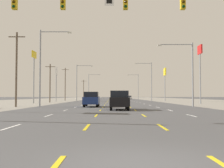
# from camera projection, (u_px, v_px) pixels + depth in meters

# --- Properties ---
(ground_plane) EXTENTS (572.00, 572.00, 0.00)m
(ground_plane) POSITION_uv_depth(u_px,v_px,m) (114.00, 101.00, 71.82)
(ground_plane) COLOR #4C4C4F
(lot_apron_left) EXTENTS (28.00, 440.00, 0.01)m
(lot_apron_left) POSITION_uv_depth(u_px,v_px,m) (19.00, 101.00, 71.83)
(lot_apron_left) COLOR gray
(lot_apron_left) RESTS_ON ground
(lot_apron_right) EXTENTS (28.00, 440.00, 0.01)m
(lot_apron_right) POSITION_uv_depth(u_px,v_px,m) (210.00, 101.00, 71.80)
(lot_apron_right) COLOR gray
(lot_apron_right) RESTS_ON ground
(lane_markings) EXTENTS (10.64, 227.60, 0.01)m
(lane_markings) POSITION_uv_depth(u_px,v_px,m) (114.00, 100.00, 110.28)
(lane_markings) COLOR white
(lane_markings) RESTS_ON ground
(signal_span_wire) EXTENTS (27.28, 0.53, 9.21)m
(signal_span_wire) POSITION_uv_depth(u_px,v_px,m) (122.00, 33.00, 17.74)
(signal_span_wire) COLOR brown
(signal_span_wire) RESTS_ON ground
(suv_center_turn_nearest) EXTENTS (1.98, 4.90, 1.98)m
(suv_center_turn_nearest) POSITION_uv_depth(u_px,v_px,m) (119.00, 100.00, 29.01)
(suv_center_turn_nearest) COLOR black
(suv_center_turn_nearest) RESTS_ON ground
(suv_inner_left_near) EXTENTS (1.98, 4.90, 1.98)m
(suv_inner_left_near) POSITION_uv_depth(u_px,v_px,m) (92.00, 99.00, 36.98)
(suv_inner_left_near) COLOR navy
(suv_inner_left_near) RESTS_ON ground
(sedan_far_left_mid) EXTENTS (1.80, 4.50, 1.46)m
(sedan_far_left_mid) POSITION_uv_depth(u_px,v_px,m) (92.00, 98.00, 91.42)
(sedan_far_left_mid) COLOR #4C196B
(sedan_far_left_mid) RESTS_ON ground
(sedan_far_left_midfar) EXTENTS (1.80, 4.50, 1.46)m
(sedan_far_left_midfar) POSITION_uv_depth(u_px,v_px,m) (97.00, 97.00, 121.66)
(sedan_far_left_midfar) COLOR black
(sedan_far_left_midfar) RESTS_ON ground
(hatchback_far_right_far) EXTENTS (1.72, 3.90, 1.54)m
(hatchback_far_right_far) POSITION_uv_depth(u_px,v_px,m) (130.00, 97.00, 123.83)
(hatchback_far_right_far) COLOR white
(hatchback_far_right_far) RESTS_ON ground
(hatchback_center_turn_farther) EXTENTS (1.72, 3.90, 1.54)m
(hatchback_center_turn_farther) POSITION_uv_depth(u_px,v_px,m) (113.00, 97.00, 128.57)
(hatchback_center_turn_farther) COLOR #4C196B
(hatchback_center_turn_farther) RESTS_ON ground
(pole_sign_left_row_1) EXTENTS (0.24, 2.63, 10.18)m
(pole_sign_left_row_1) POSITION_uv_depth(u_px,v_px,m) (34.00, 64.00, 54.27)
(pole_sign_left_row_1) COLOR gray
(pole_sign_left_row_1) RESTS_ON ground
(pole_sign_left_row_2) EXTENTS (0.24, 1.95, 9.15)m
(pole_sign_left_row_2) POSITION_uv_depth(u_px,v_px,m) (56.00, 75.00, 74.08)
(pole_sign_left_row_2) COLOR gray
(pole_sign_left_row_2) RESTS_ON ground
(pole_sign_right_row_1) EXTENTS (0.24, 2.21, 10.64)m
(pole_sign_right_row_1) POSITION_uv_depth(u_px,v_px,m) (200.00, 59.00, 50.20)
(pole_sign_right_row_1) COLOR gray
(pole_sign_right_row_1) RESTS_ON ground
(pole_sign_right_row_2) EXTENTS (0.24, 2.73, 9.12)m
(pole_sign_right_row_2) POSITION_uv_depth(u_px,v_px,m) (165.00, 75.00, 76.57)
(pole_sign_right_row_2) COLOR gray
(pole_sign_right_row_2) RESTS_ON ground
(streetlight_left_row_0) EXTENTS (4.25, 0.26, 10.27)m
(streetlight_left_row_0) POSITION_uv_depth(u_px,v_px,m) (43.00, 62.00, 36.93)
(streetlight_left_row_0) COLOR gray
(streetlight_left_row_0) RESTS_ON ground
(streetlight_right_row_0) EXTENTS (4.75, 0.26, 8.56)m
(streetlight_right_row_0) POSITION_uv_depth(u_px,v_px,m) (189.00, 68.00, 36.89)
(streetlight_right_row_0) COLOR gray
(streetlight_right_row_0) RESTS_ON ground
(streetlight_left_row_1) EXTENTS (4.43, 0.26, 9.92)m
(streetlight_left_row_1) POSITION_uv_depth(u_px,v_px,m) (79.00, 80.00, 75.25)
(streetlight_left_row_1) COLOR gray
(streetlight_left_row_1) RESTS_ON ground
(streetlight_right_row_1) EXTENTS (4.72, 0.26, 10.55)m
(streetlight_right_row_1) POSITION_uv_depth(u_px,v_px,m) (150.00, 79.00, 75.26)
(streetlight_right_row_1) COLOR gray
(streetlight_right_row_1) RESTS_ON ground
(streetlight_left_row_2) EXTENTS (4.87, 0.26, 10.43)m
(streetlight_left_row_2) POSITION_uv_depth(u_px,v_px,m) (90.00, 85.00, 113.59)
(streetlight_left_row_2) COLOR gray
(streetlight_left_row_2) RESTS_ON ground
(streetlight_right_row_2) EXTENTS (4.49, 0.26, 10.35)m
(streetlight_right_row_2) POSITION_uv_depth(u_px,v_px,m) (137.00, 85.00, 113.58)
(streetlight_right_row_2) COLOR gray
(streetlight_right_row_2) RESTS_ON ground
(utility_pole_left_row_0) EXTENTS (2.20, 0.26, 9.88)m
(utility_pole_left_row_0) POSITION_uv_depth(u_px,v_px,m) (17.00, 68.00, 36.66)
(utility_pole_left_row_0) COLOR brown
(utility_pole_left_row_0) RESTS_ON ground
(utility_pole_left_row_1) EXTENTS (2.20, 0.26, 8.54)m
(utility_pole_left_row_1) POSITION_uv_depth(u_px,v_px,m) (50.00, 82.00, 61.60)
(utility_pole_left_row_1) COLOR brown
(utility_pole_left_row_1) RESTS_ON ground
(utility_pole_left_row_2) EXTENTS (2.20, 0.26, 10.29)m
(utility_pole_left_row_2) POSITION_uv_depth(u_px,v_px,m) (65.00, 83.00, 87.16)
(utility_pole_left_row_2) COLOR brown
(utility_pole_left_row_2) RESTS_ON ground
(utility_pole_left_row_3) EXTENTS (2.20, 0.26, 8.74)m
(utility_pole_left_row_3) POSITION_uv_depth(u_px,v_px,m) (84.00, 89.00, 125.73)
(utility_pole_left_row_3) COLOR brown
(utility_pole_left_row_3) RESTS_ON ground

